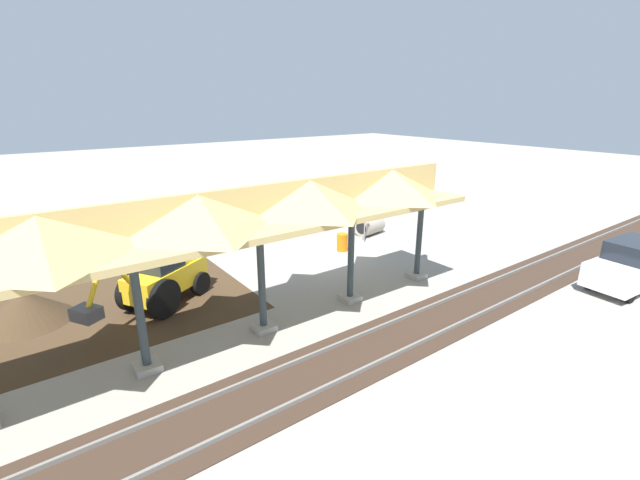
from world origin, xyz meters
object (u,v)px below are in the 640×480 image
Objects in this scene: distant_parked_car at (631,265)px; traffic_barrel at (342,242)px; concrete_pipe at (370,225)px; backhoe at (163,273)px; stop_sign at (365,217)px.

distant_parked_car reaches higher than traffic_barrel.
traffic_barrel is (3.05, 1.27, -0.08)m from concrete_pipe.
backhoe is at bearing -31.77° from distant_parked_car.
distant_parked_car is at bearing 122.13° from traffic_barrel.
backhoe is 9.21m from traffic_barrel.
backhoe reaches higher than concrete_pipe.
stop_sign reaches higher than traffic_barrel.
backhoe is (10.94, 1.04, -0.18)m from stop_sign.
concrete_pipe is at bearing -170.76° from backhoe.
stop_sign is 1.18× the size of concrete_pipe.
stop_sign is 0.39× the size of backhoe.
stop_sign is 2.24× the size of traffic_barrel.
backhoe reaches higher than distant_parked_car.
stop_sign reaches higher than concrete_pipe.
concrete_pipe is (-12.19, -1.98, -0.73)m from backhoe.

